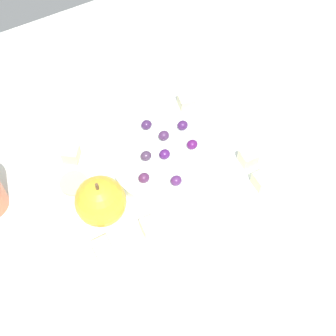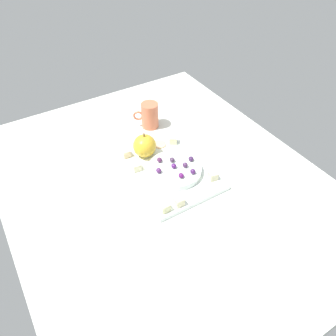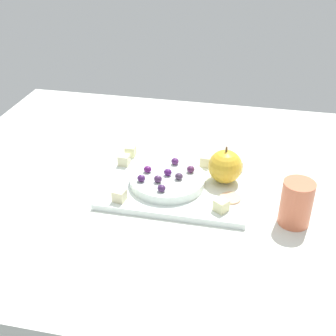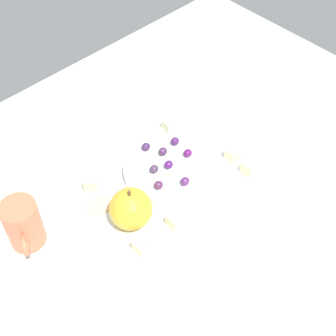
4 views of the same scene
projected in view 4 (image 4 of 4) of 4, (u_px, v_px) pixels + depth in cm
name	position (u px, v px, depth cm)	size (l,w,h in cm)	color
table	(183.00, 196.00, 99.56)	(119.69, 96.51, 3.37)	silver
platter	(164.00, 185.00, 98.41)	(33.55, 25.72, 1.45)	white
serving_dish	(168.00, 169.00, 98.68)	(17.60, 17.60, 2.09)	white
apple_whole	(131.00, 209.00, 88.71)	(7.94, 7.94, 7.94)	gold
apple_stem	(129.00, 193.00, 85.25)	(0.50, 0.50, 1.20)	brown
cheese_cube_0	(142.00, 246.00, 86.68)	(2.61, 2.61, 2.61)	beige
cheese_cube_1	(250.00, 168.00, 98.60)	(2.61, 2.61, 2.61)	beige
cheese_cube_2	(90.00, 183.00, 96.10)	(2.61, 2.61, 2.61)	beige
cheese_cube_3	(175.00, 221.00, 90.18)	(2.61, 2.61, 2.61)	beige
cheese_cube_4	(170.00, 125.00, 106.60)	(2.61, 2.61, 2.61)	beige
cheese_cube_5	(233.00, 154.00, 100.99)	(2.61, 2.61, 2.61)	beige
cracker_0	(99.00, 205.00, 93.96)	(4.68, 4.68, 0.40)	#E2B38B
grape_0	(158.00, 185.00, 93.62)	(1.85, 1.66, 1.68)	#52264D
grape_1	(188.00, 153.00, 99.09)	(1.85, 1.66, 1.59)	#57175D
grape_2	(146.00, 147.00, 100.18)	(1.85, 1.66, 1.63)	#402350
grape_3	(168.00, 165.00, 96.91)	(1.85, 1.66, 1.67)	#4B1B63
grape_4	(154.00, 169.00, 96.30)	(1.85, 1.66, 1.62)	#452F4B
grape_5	(175.00, 141.00, 101.21)	(1.85, 1.66, 1.68)	#461F58
grape_6	(163.00, 151.00, 99.28)	(1.85, 1.66, 1.73)	#482851
grape_7	(185.00, 181.00, 94.21)	(1.85, 1.66, 1.70)	#532560
cup	(23.00, 224.00, 87.02)	(6.70, 9.19, 9.96)	#D46C4A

